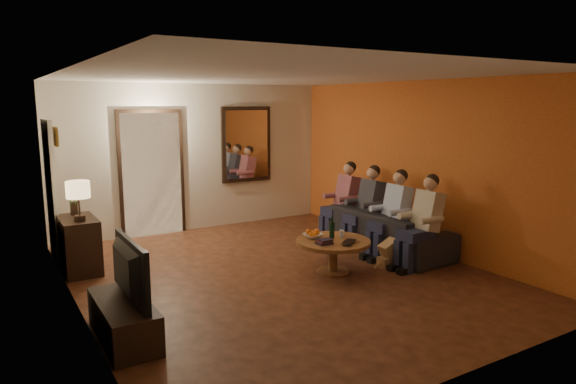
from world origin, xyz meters
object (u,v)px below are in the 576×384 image
tv (121,271)px  person_a (424,225)px  table_lamp (79,201)px  person_b (394,217)px  wine_bottle (332,227)px  bowl (313,236)px  coffee_table (333,256)px  dresser (79,245)px  sofa (385,230)px  person_c (367,210)px  tv_stand (124,320)px  person_d (344,204)px  dog (395,246)px  laptop (352,243)px

tv → person_a: person_a is taller
table_lamp → person_b: size_ratio=0.45×
person_a → wine_bottle: person_a is taller
bowl → wine_bottle: size_ratio=0.84×
table_lamp → coffee_table: (2.91, -1.61, -0.78)m
dresser → person_a: bearing=-29.1°
table_lamp → coffee_table: 3.41m
sofa → tv: bearing=101.1°
person_c → coffee_table: (-1.20, -0.74, -0.38)m
tv_stand → person_c: (4.11, 1.30, 0.41)m
person_a → coffee_table: size_ratio=1.20×
person_d → coffee_table: 1.84m
person_b → wine_bottle: (-1.15, -0.04, 0.01)m
tv_stand → sofa: 4.33m
sofa → person_a: person_a is taller
table_lamp → bowl: table_lamp is taller
person_d → coffee_table: person_d is taller
person_b → coffee_table: 1.27m
sofa → person_d: person_d is taller
dresser → bowl: dresser is taller
dresser → coffee_table: (2.91, -1.83, -0.14)m
dog → wine_bottle: 0.98m
sofa → person_c: size_ratio=1.83×
person_a → person_c: same height
person_d → bowl: 1.78m
dresser → wine_bottle: bearing=-30.2°
tv → dog: tv is taller
person_d → table_lamp: bearing=176.2°
sofa → coffee_table: sofa is taller
sofa → person_c: (-0.10, 0.30, 0.28)m
person_a → person_b: 0.60m
person_a → laptop: person_a is taller
tv_stand → tv: size_ratio=1.11×
tv_stand → person_b: bearing=9.7°
dog → coffee_table: 0.94m
coffee_table → bowl: size_ratio=3.86×
person_b → coffee_table: size_ratio=1.20×
tv_stand → sofa: sofa is taller
person_a → laptop: size_ratio=3.65×
wine_bottle → table_lamp: bearing=153.0°
sofa → dog: size_ratio=3.92×
dog → laptop: dog is taller
table_lamp → person_d: 4.14m
dresser → person_c: 4.26m
tv → laptop: bearing=-84.6°
tv_stand → person_b: (4.11, 0.70, 0.41)m
table_lamp → sofa: 4.42m
sofa → laptop: size_ratio=6.67×
dog → coffee_table: dog is taller
person_b → person_c: size_ratio=1.00×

